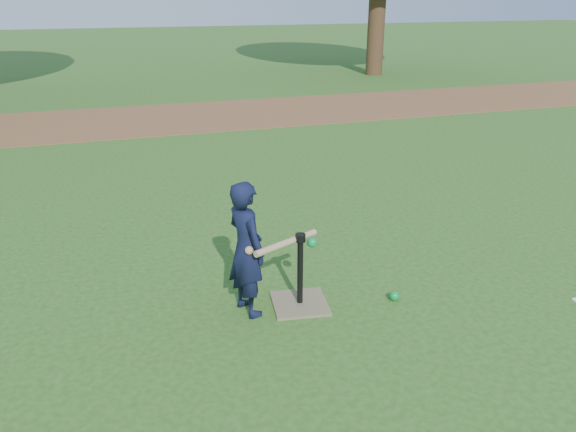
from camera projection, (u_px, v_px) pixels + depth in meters
name	position (u px, v px, depth m)	size (l,w,h in m)	color
ground	(317.00, 296.00, 4.61)	(80.00, 80.00, 0.00)	#285116
dirt_strip	(182.00, 117.00, 11.22)	(24.00, 3.00, 0.01)	brown
child	(246.00, 249.00, 4.21)	(0.39, 0.26, 1.07)	black
wiffle_ball_ground	(394.00, 296.00, 4.54)	(0.08, 0.08, 0.08)	#0C8637
batting_tee	(300.00, 292.00, 4.45)	(0.49, 0.49, 0.61)	#75674A
swing_action	(288.00, 244.00, 4.22)	(0.62, 0.29, 0.09)	tan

